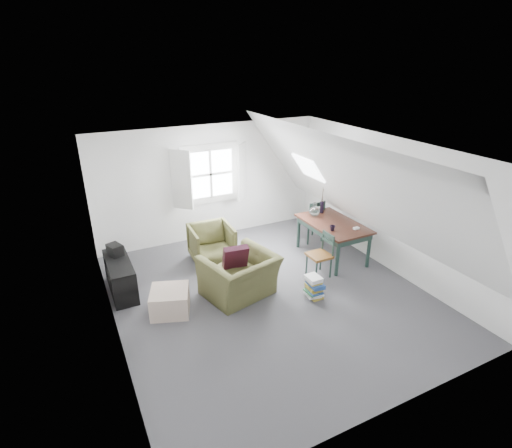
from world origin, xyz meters
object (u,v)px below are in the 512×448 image
dining_chair_far (312,220)px  dining_chair_near (321,254)px  dining_table (333,227)px  media_shelf (121,279)px  ottoman (170,301)px  armchair_near (240,294)px  armchair_far (213,260)px  magazine_stack (314,287)px

dining_chair_far → dining_chair_near: dining_chair_far is taller
dining_table → media_shelf: 4.10m
ottoman → dining_table: (3.45, 0.40, 0.45)m
armchair_near → media_shelf: media_shelf is taller
armchair_far → armchair_near: bearing=-88.0°
armchair_far → ottoman: bearing=-129.7°
armchair_far → dining_chair_near: size_ratio=0.99×
dining_table → dining_chair_far: 0.84m
armchair_near → media_shelf: size_ratio=0.99×
ottoman → dining_table: dining_table is taller
dining_table → dining_chair_near: size_ratio=1.79×
armchair_far → dining_chair_near: 2.19m
armchair_near → dining_table: dining_table is taller
dining_chair_far → magazine_stack: size_ratio=2.44×
dining_table → magazine_stack: (-1.15, -1.08, -0.45)m
dining_chair_near → magazine_stack: (-0.51, -0.56, -0.24)m
dining_table → magazine_stack: bearing=-132.6°
armchair_far → ottoman: 1.81m
armchair_near → magazine_stack: bearing=136.6°
ottoman → dining_chair_near: dining_chair_near is taller
dining_table → dining_chair_far: bearing=89.7°
dining_chair_far → media_shelf: dining_chair_far is taller
ottoman → media_shelf: 1.11m
armchair_near → dining_table: bearing=177.5°
armchair_far → dining_table: size_ratio=0.55×
ottoman → dining_chair_near: (2.81, -0.12, 0.24)m
ottoman → dining_table: size_ratio=0.40×
armchair_near → ottoman: 1.21m
armchair_far → dining_chair_far: 2.35m
dining_chair_near → dining_chair_far: bearing=151.3°
armchair_near → dining_table: (2.25, 0.45, 0.65)m
dining_table → dining_chair_near: 0.85m
armchair_far → dining_table: bearing=-19.5°
armchair_far → dining_chair_far: (2.30, -0.10, 0.50)m
armchair_near → ottoman: ottoman is taller
armchair_near → armchair_far: size_ratio=1.38×
armchair_far → dining_chair_near: (1.59, -1.44, 0.44)m
armchair_far → magazine_stack: (1.08, -2.00, 0.20)m
dining_chair_far → ottoman: bearing=27.8°
dining_chair_far → media_shelf: bearing=12.7°
armchair_far → dining_table: dining_table is taller
ottoman → dining_chair_far: bearing=19.1°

